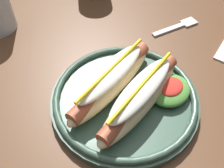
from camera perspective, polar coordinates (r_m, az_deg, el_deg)
dining_table at (r=0.65m, az=-8.30°, el=0.04°), size 1.19×0.93×0.74m
hot_dog_plate at (r=0.46m, az=3.27°, el=-2.14°), size 0.26×0.26×0.08m
fork at (r=0.65m, az=14.18°, el=12.07°), size 0.12×0.06×0.00m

